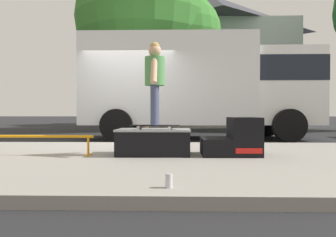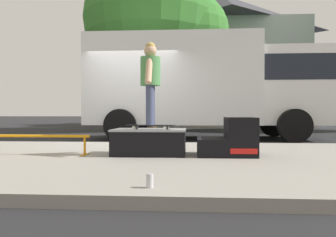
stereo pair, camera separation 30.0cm
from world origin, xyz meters
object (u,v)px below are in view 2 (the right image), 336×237
object	(u,v)px
street_tree_main	(158,23)
grind_rail	(38,139)
kicker_ramp	(231,140)
skater_kid	(150,76)
box_truck	(205,83)
soda_can	(150,181)
skate_box	(150,141)
skateboard	(150,126)

from	to	relation	value
street_tree_main	grind_rail	bearing A→B (deg)	-95.56
kicker_ramp	skater_kid	size ratio (longest dim) A/B	0.69
skater_kid	box_truck	xyz separation A→B (m)	(1.06, 5.04, 0.33)
soda_can	box_truck	distance (m)	7.58
skate_box	box_truck	distance (m)	5.27
skate_box	street_tree_main	size ratio (longest dim) A/B	0.15
grind_rail	skate_box	bearing A→B (deg)	3.96
grind_rail	soda_can	xyz separation A→B (m)	(2.10, -2.28, -0.18)
skater_kid	soda_can	world-z (taller)	skater_kid
skateboard	kicker_ramp	bearing A→B (deg)	2.63
soda_can	street_tree_main	world-z (taller)	street_tree_main
skateboard	skater_kid	distance (m)	0.78
skater_kid	soda_can	bearing A→B (deg)	-83.17
skateboard	street_tree_main	xyz separation A→B (m)	(-0.86, 9.75, 4.22)
soda_can	skate_box	bearing A→B (deg)	97.16
skater_kid	box_truck	bearing A→B (deg)	78.11
skate_box	skater_kid	xyz separation A→B (m)	(0.02, -0.06, 1.03)
skateboard	box_truck	distance (m)	5.27
box_truck	skateboard	bearing A→B (deg)	-101.89
soda_can	box_truck	bearing A→B (deg)	83.97
kicker_ramp	box_truck	world-z (taller)	box_truck
grind_rail	soda_can	distance (m)	3.10
kicker_ramp	grind_rail	distance (m)	3.10
grind_rail	skater_kid	bearing A→B (deg)	2.06
grind_rail	street_tree_main	bearing A→B (deg)	84.44
grind_rail	soda_can	bearing A→B (deg)	-47.40
kicker_ramp	box_truck	xyz separation A→B (m)	(-0.22, 4.98, 1.33)
grind_rail	skater_kid	size ratio (longest dim) A/B	1.29
grind_rail	box_truck	bearing A→B (deg)	60.58
skateboard	soda_can	size ratio (longest dim) A/B	6.32
skate_box	street_tree_main	bearing A→B (deg)	94.95
box_truck	grind_rail	bearing A→B (deg)	-119.42
kicker_ramp	skateboard	world-z (taller)	kicker_ramp
box_truck	skate_box	bearing A→B (deg)	-102.26
grind_rail	street_tree_main	distance (m)	10.81
skater_kid	box_truck	size ratio (longest dim) A/B	0.19
skater_kid	street_tree_main	size ratio (longest dim) A/B	0.17
skateboard	box_truck	size ratio (longest dim) A/B	0.12
skate_box	grind_rail	size ratio (longest dim) A/B	0.69
soda_can	skater_kid	bearing A→B (deg)	96.83
kicker_ramp	soda_can	size ratio (longest dim) A/B	7.13
box_truck	street_tree_main	world-z (taller)	street_tree_main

